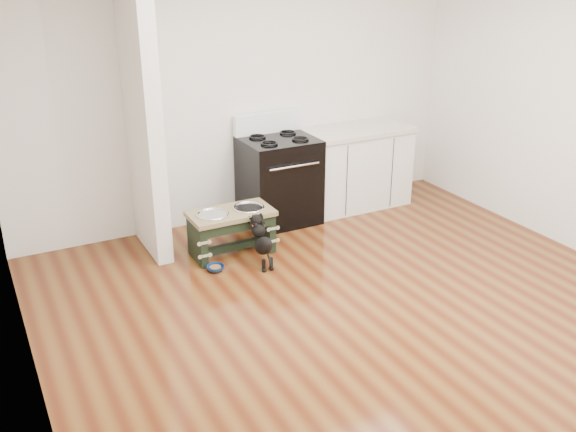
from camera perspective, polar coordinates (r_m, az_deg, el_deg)
The scene contains 8 objects.
ground at distance 5.27m, azimuth 7.54°, elevation -8.97°, with size 5.00×5.00×0.00m, color #4C1F0D.
room_shell at distance 4.64m, azimuth 8.56°, elevation 8.35°, with size 5.00×5.00×5.00m.
partition_wall at distance 6.08m, azimuth -12.82°, elevation 8.79°, with size 0.15×0.80×2.70m, color silver.
oven_range at distance 6.86m, azimuth -0.81°, elevation 3.32°, with size 0.76×0.69×1.14m.
cabinet_run at distance 7.36m, azimuth 5.96°, elevation 4.33°, with size 1.24×0.64×0.91m.
dog_feeder at distance 6.17m, azimuth -5.05°, elevation -0.69°, with size 0.80×0.43×0.46m.
puppy at distance 5.93m, azimuth -2.37°, elevation -2.09°, with size 0.14×0.41×0.49m.
floor_bowl at distance 5.97m, azimuth -6.48°, elevation -4.63°, with size 0.19×0.19×0.05m.
Camera 1 is at (-2.67, -3.63, 2.74)m, focal length 40.00 mm.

